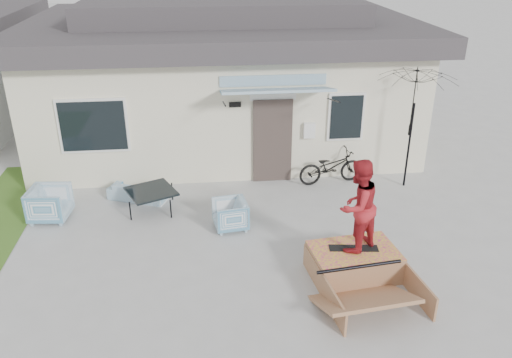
{
  "coord_description": "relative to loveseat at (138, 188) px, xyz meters",
  "views": [
    {
      "loc": [
        -0.7,
        -7.26,
        5.57
      ],
      "look_at": [
        0.3,
        1.8,
        1.3
      ],
      "focal_mm": 36.37,
      "sensor_mm": 36.0,
      "label": 1
    }
  ],
  "objects": [
    {
      "name": "ground",
      "position": [
        2.24,
        -3.78,
        -0.27
      ],
      "size": [
        90.0,
        90.0,
        0.0
      ],
      "primitive_type": "plane",
      "color": "#A4A4A2",
      "rests_on": "ground"
    },
    {
      "name": "house",
      "position": [
        2.24,
        4.21,
        1.67
      ],
      "size": [
        10.8,
        8.49,
        4.1
      ],
      "color": "beige",
      "rests_on": "ground"
    },
    {
      "name": "loveseat",
      "position": [
        0.0,
        0.0,
        0.0
      ],
      "size": [
        1.42,
        0.88,
        0.54
      ],
      "primitive_type": "imported",
      "rotation": [
        0.0,
        0.0,
        2.76
      ],
      "color": "teal",
      "rests_on": "ground"
    },
    {
      "name": "armchair_left",
      "position": [
        -1.79,
        -0.76,
        0.14
      ],
      "size": [
        0.82,
        0.86,
        0.81
      ],
      "primitive_type": "imported",
      "rotation": [
        0.0,
        0.0,
        1.47
      ],
      "color": "teal",
      "rests_on": "ground"
    },
    {
      "name": "armchair_right",
      "position": [
        2.04,
        -1.57,
        0.08
      ],
      "size": [
        0.71,
        0.75,
        0.69
      ],
      "primitive_type": "imported",
      "rotation": [
        0.0,
        0.0,
        -1.43
      ],
      "color": "teal",
      "rests_on": "ground"
    },
    {
      "name": "coffee_table",
      "position": [
        0.36,
        -0.57,
        -0.03
      ],
      "size": [
        1.28,
        1.28,
        0.48
      ],
      "primitive_type": "cube",
      "rotation": [
        0.0,
        0.0,
        0.43
      ],
      "color": "black",
      "rests_on": "ground"
    },
    {
      "name": "bicycle",
      "position": [
        4.66,
        0.37,
        0.26
      ],
      "size": [
        1.71,
        0.8,
        1.05
      ],
      "primitive_type": "imported",
      "rotation": [
        0.0,
        0.0,
        1.71
      ],
      "color": "black",
      "rests_on": "ground"
    },
    {
      "name": "patio_umbrella",
      "position": [
        6.44,
        0.01,
        1.48
      ],
      "size": [
        2.23,
        2.14,
        2.2
      ],
      "color": "black",
      "rests_on": "ground"
    },
    {
      "name": "skate_ramp",
      "position": [
        4.14,
        -3.48,
        -0.01
      ],
      "size": [
        1.75,
        2.19,
        0.51
      ],
      "primitive_type": null,
      "rotation": [
        0.0,
        0.0,
        0.12
      ],
      "color": "#946443",
      "rests_on": "ground"
    },
    {
      "name": "skateboard",
      "position": [
        4.14,
        -3.43,
        0.26
      ],
      "size": [
        0.89,
        0.33,
        0.05
      ],
      "primitive_type": "cube",
      "rotation": [
        0.0,
        0.0,
        -0.13
      ],
      "color": "black",
      "rests_on": "skate_ramp"
    },
    {
      "name": "skater",
      "position": [
        4.14,
        -3.43,
        1.14
      ],
      "size": [
        1.05,
        1.0,
        1.7
      ],
      "primitive_type": "imported",
      "rotation": [
        0.0,
        0.0,
        3.75
      ],
      "color": "#A91F26",
      "rests_on": "skateboard"
    }
  ]
}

